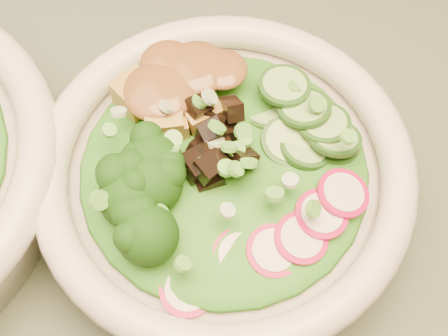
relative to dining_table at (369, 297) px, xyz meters
name	(u,v)px	position (x,y,z in m)	size (l,w,h in m)	color
dining_table	(369,297)	(0.00, 0.00, 0.00)	(1.20, 0.80, 0.75)	black
salad_bowl	(224,181)	(-0.09, 0.09, 0.15)	(0.25, 0.25, 0.07)	silver
lettuce_bed	(224,167)	(-0.09, 0.09, 0.17)	(0.19, 0.19, 0.02)	#1E6214
broccoli_florets	(145,205)	(-0.15, 0.08, 0.19)	(0.07, 0.07, 0.04)	black
radish_slices	(283,238)	(-0.09, 0.03, 0.17)	(0.10, 0.04, 0.02)	#AD0D42
cucumber_slices	(302,117)	(-0.03, 0.10, 0.18)	(0.07, 0.07, 0.03)	#94C76F
mushroom_heap	(214,145)	(-0.09, 0.10, 0.18)	(0.07, 0.07, 0.04)	black
tofu_cubes	(179,94)	(-0.10, 0.15, 0.18)	(0.08, 0.06, 0.03)	#AB8839
peanut_sauce	(177,83)	(-0.10, 0.15, 0.19)	(0.07, 0.05, 0.01)	brown
scallion_garnish	(224,151)	(-0.09, 0.09, 0.19)	(0.18, 0.18, 0.02)	#5BAE3D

